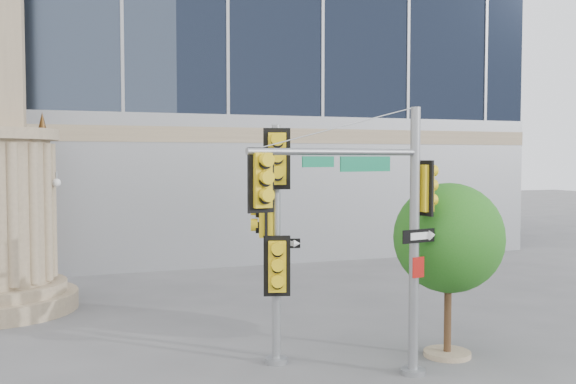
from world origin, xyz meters
name	(u,v)px	position (x,y,z in m)	size (l,w,h in m)	color
main_signal_pole	(377,212)	(1.34, 0.25, 3.27)	(4.06, 1.15, 5.28)	slate
secondary_signal_pole	(274,225)	(-0.14, 1.91, 2.92)	(0.86, 0.78, 4.97)	slate
street_tree	(450,242)	(3.62, 1.22, 2.48)	(2.42, 2.36, 3.76)	gray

